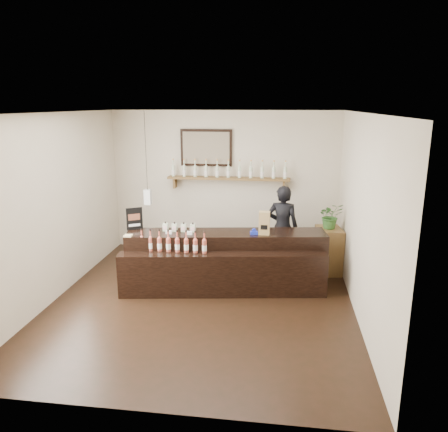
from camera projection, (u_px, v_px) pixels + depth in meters
name	position (u px, v px, depth m)	size (l,w,h in m)	color
ground	(202.00, 301.00, 6.65)	(5.00, 5.00, 0.00)	black
room_shell	(201.00, 192.00, 6.22)	(5.00, 5.00, 5.00)	beige
back_wall_decor	(215.00, 165.00, 8.51)	(2.66, 0.96, 1.69)	brown
counter	(225.00, 262.00, 7.07)	(3.27, 1.31, 1.05)	black
promo_sign	(134.00, 219.00, 7.16)	(0.24, 0.15, 0.37)	black
paper_bag	(264.00, 223.00, 6.90)	(0.17, 0.13, 0.37)	#9B7D4A
tape_dispenser	(254.00, 232.00, 6.92)	(0.13, 0.06, 0.10)	#1B2DC1
side_cabinet	(328.00, 250.00, 7.71)	(0.48, 0.61, 0.81)	brown
potted_plant	(331.00, 216.00, 7.55)	(0.41, 0.35, 0.45)	#326327
shopkeeper	(283.00, 222.00, 7.77)	(0.63, 0.42, 1.74)	black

